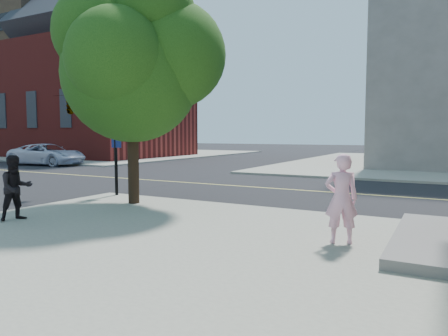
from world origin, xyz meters
The scene contains 11 objects.
ground centered at (0.00, 0.00, 0.00)m, with size 140.00×140.00×0.00m, color black.
road_ew centered at (0.00, 4.50, 0.01)m, with size 140.00×9.00×0.01m, color black.
road_ns centered at (-5.50, 0.00, 0.01)m, with size 9.00×140.00×0.01m, color black.
sidewalk_nw centered at (-23.00, 21.50, 0.06)m, with size 26.00×25.00×0.12m, color gray.
church centered at (-20.00, 18.00, 7.18)m, with size 15.20×12.00×14.40m.
office_block centered at (-32.00, 21.98, 9.12)m, with size 12.00×14.08×18.00m.
man_on_phone centered at (7.54, -2.89, 0.95)m, with size 0.61×0.40×1.67m, color #F4ABC8.
pedestrian centered at (0.35, -4.44, 0.88)m, with size 0.74×0.58×1.52m, color black.
street_tree centered at (1.29, -1.26, 4.31)m, with size 4.89×4.44×6.49m.
signal_pole centered at (-2.15, -0.30, 3.07)m, with size 3.21×0.36×3.62m.
car_a centered at (-14.77, 8.41, 0.74)m, with size 2.45×5.31×1.48m, color silver.
Camera 1 is at (9.24, -10.56, 2.15)m, focal length 33.18 mm.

